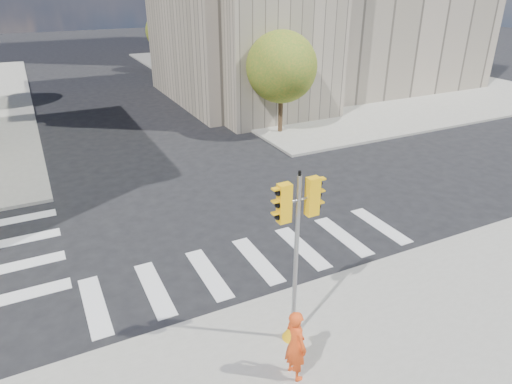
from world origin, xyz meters
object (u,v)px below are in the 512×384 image
traffic_signal (295,274)px  photographer (296,345)px  lamp_near (259,49)px  lamp_far (189,29)px

traffic_signal → photographer: bearing=-119.7°
lamp_near → photographer: size_ratio=4.31×
lamp_near → photographer: (-9.60, -20.98, -3.49)m
lamp_far → photographer: 36.44m
lamp_far → photographer: lamp_far is taller
lamp_near → lamp_far: 14.00m
lamp_near → lamp_far: bearing=90.0°
lamp_far → photographer: bearing=-105.3°
lamp_near → lamp_far: size_ratio=1.00×
lamp_near → traffic_signal: bearing=-114.4°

